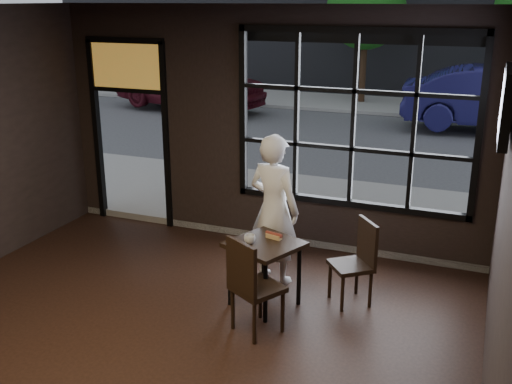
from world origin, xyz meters
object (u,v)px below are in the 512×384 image
at_px(chair_near, 258,285).
at_px(man, 274,209).
at_px(cafe_table, 264,274).
at_px(navy_car, 500,99).

xyz_separation_m(chair_near, man, (-0.26, 1.17, 0.39)).
distance_m(cafe_table, navy_car, 10.69).
bearing_deg(chair_near, cafe_table, -46.13).
distance_m(man, navy_car, 10.09).
relative_size(cafe_table, chair_near, 0.73).
distance_m(cafe_table, man, 0.83).
bearing_deg(man, cafe_table, 115.80).
distance_m(chair_near, navy_car, 11.19).
height_order(cafe_table, chair_near, chair_near).
xyz_separation_m(man, navy_car, (2.39, 9.80, -0.03)).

